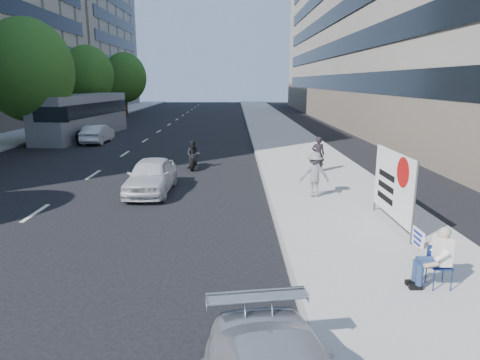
{
  "coord_description": "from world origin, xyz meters",
  "views": [
    {
      "loc": [
        0.19,
        -11.8,
        4.31
      ],
      "look_at": [
        0.34,
        0.51,
        1.46
      ],
      "focal_mm": 32.0,
      "sensor_mm": 36.0,
      "label": 1
    }
  ],
  "objects_px": {
    "seated_protester": "(435,254)",
    "white_sedan_near": "(151,176)",
    "jogger": "(314,175)",
    "pedestrian_woman": "(318,154)",
    "white_sedan_mid": "(97,134)",
    "bus": "(83,116)",
    "motorcycle": "(193,156)",
    "protest_banner": "(393,184)"
  },
  "relations": [
    {
      "from": "white_sedan_mid",
      "to": "pedestrian_woman",
      "type": "bearing_deg",
      "value": 141.42
    },
    {
      "from": "white_sedan_near",
      "to": "jogger",
      "type": "bearing_deg",
      "value": -9.79
    },
    {
      "from": "pedestrian_woman",
      "to": "protest_banner",
      "type": "xyz_separation_m",
      "value": [
        0.68,
        -7.77,
        0.43
      ]
    },
    {
      "from": "motorcycle",
      "to": "seated_protester",
      "type": "bearing_deg",
      "value": -59.4
    },
    {
      "from": "white_sedan_mid",
      "to": "motorcycle",
      "type": "bearing_deg",
      "value": 129.34
    },
    {
      "from": "seated_protester",
      "to": "bus",
      "type": "xyz_separation_m",
      "value": [
        -16.0,
        25.92,
        0.76
      ]
    },
    {
      "from": "jogger",
      "to": "pedestrian_woman",
      "type": "relative_size",
      "value": 1.01
    },
    {
      "from": "jogger",
      "to": "bus",
      "type": "bearing_deg",
      "value": -50.32
    },
    {
      "from": "jogger",
      "to": "pedestrian_woman",
      "type": "bearing_deg",
      "value": -101.06
    },
    {
      "from": "white_sedan_near",
      "to": "motorcycle",
      "type": "distance_m",
      "value": 4.93
    },
    {
      "from": "seated_protester",
      "to": "motorcycle",
      "type": "xyz_separation_m",
      "value": [
        -6.17,
        13.13,
        -0.24
      ]
    },
    {
      "from": "jogger",
      "to": "white_sedan_mid",
      "type": "xyz_separation_m",
      "value": [
        -12.73,
        15.33,
        -0.33
      ]
    },
    {
      "from": "white_sedan_mid",
      "to": "seated_protester",
      "type": "bearing_deg",
      "value": 121.46
    },
    {
      "from": "jogger",
      "to": "protest_banner",
      "type": "height_order",
      "value": "protest_banner"
    },
    {
      "from": "jogger",
      "to": "protest_banner",
      "type": "distance_m",
      "value": 3.7
    },
    {
      "from": "jogger",
      "to": "white_sedan_mid",
      "type": "distance_m",
      "value": 19.93
    },
    {
      "from": "motorcycle",
      "to": "bus",
      "type": "distance_m",
      "value": 16.17
    },
    {
      "from": "protest_banner",
      "to": "bus",
      "type": "height_order",
      "value": "bus"
    },
    {
      "from": "bus",
      "to": "white_sedan_mid",
      "type": "bearing_deg",
      "value": -52.57
    },
    {
      "from": "seated_protester",
      "to": "white_sedan_near",
      "type": "bearing_deg",
      "value": 131.5
    },
    {
      "from": "white_sedan_mid",
      "to": "bus",
      "type": "relative_size",
      "value": 0.32
    },
    {
      "from": "pedestrian_woman",
      "to": "motorcycle",
      "type": "distance_m",
      "value": 6.19
    },
    {
      "from": "white_sedan_mid",
      "to": "bus",
      "type": "height_order",
      "value": "bus"
    },
    {
      "from": "pedestrian_woman",
      "to": "white_sedan_near",
      "type": "height_order",
      "value": "pedestrian_woman"
    },
    {
      "from": "pedestrian_woman",
      "to": "protest_banner",
      "type": "distance_m",
      "value": 7.81
    },
    {
      "from": "protest_banner",
      "to": "bus",
      "type": "distance_m",
      "value": 27.55
    },
    {
      "from": "pedestrian_woman",
      "to": "white_sedan_mid",
      "type": "height_order",
      "value": "pedestrian_woman"
    },
    {
      "from": "white_sedan_near",
      "to": "white_sedan_mid",
      "type": "relative_size",
      "value": 1.03
    },
    {
      "from": "jogger",
      "to": "motorcycle",
      "type": "distance_m",
      "value": 7.81
    },
    {
      "from": "white_sedan_near",
      "to": "pedestrian_woman",
      "type": "bearing_deg",
      "value": 25.69
    },
    {
      "from": "pedestrian_woman",
      "to": "white_sedan_near",
      "type": "xyz_separation_m",
      "value": [
        -7.21,
        -3.28,
        -0.29
      ]
    },
    {
      "from": "seated_protester",
      "to": "white_sedan_mid",
      "type": "distance_m",
      "value": 26.41
    },
    {
      "from": "jogger",
      "to": "motorcycle",
      "type": "xyz_separation_m",
      "value": [
        -5.0,
        5.99,
        -0.34
      ]
    },
    {
      "from": "seated_protester",
      "to": "protest_banner",
      "type": "relative_size",
      "value": 0.43
    },
    {
      "from": "jogger",
      "to": "bus",
      "type": "distance_m",
      "value": 23.94
    },
    {
      "from": "protest_banner",
      "to": "pedestrian_woman",
      "type": "bearing_deg",
      "value": 94.97
    },
    {
      "from": "jogger",
      "to": "protest_banner",
      "type": "xyz_separation_m",
      "value": [
        1.67,
        -3.28,
        0.42
      ]
    },
    {
      "from": "jogger",
      "to": "motorcycle",
      "type": "height_order",
      "value": "jogger"
    },
    {
      "from": "seated_protester",
      "to": "white_sedan_mid",
      "type": "xyz_separation_m",
      "value": [
        -13.89,
        22.47,
        -0.23
      ]
    },
    {
      "from": "pedestrian_woman",
      "to": "seated_protester",
      "type": "bearing_deg",
      "value": 100.58
    },
    {
      "from": "pedestrian_woman",
      "to": "white_sedan_mid",
      "type": "distance_m",
      "value": 17.48
    },
    {
      "from": "white_sedan_near",
      "to": "white_sedan_mid",
      "type": "bearing_deg",
      "value": 115.97
    }
  ]
}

